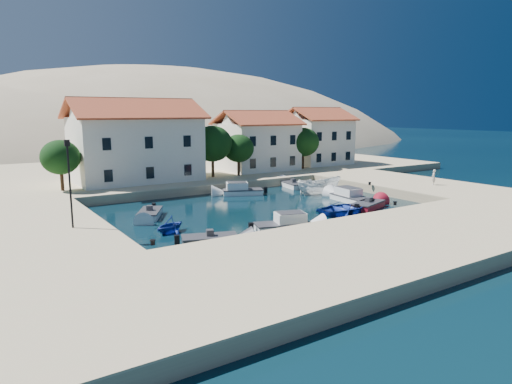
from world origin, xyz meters
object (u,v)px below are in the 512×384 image
at_px(lamppost, 69,175).
at_px(boat_east, 319,194).
at_px(rowboat_south, 345,213).
at_px(building_left, 135,139).
at_px(building_right, 317,135).
at_px(cabin_cruiser_south, 283,225).
at_px(pedestrian, 434,177).
at_px(building_mid, 257,140).
at_px(cabin_cruiser_east, 352,197).

bearing_deg(lamppost, boat_east, 10.29).
distance_m(rowboat_south, boat_east, 9.84).
xyz_separation_m(building_left, rowboat_south, (11.29, -23.79, -5.94)).
height_order(building_left, building_right, building_left).
relative_size(cabin_cruiser_south, pedestrian, 2.70).
bearing_deg(cabin_cruiser_south, pedestrian, 27.39).
xyz_separation_m(building_mid, cabin_cruiser_east, (-2.42, -21.43, -4.75)).
bearing_deg(building_left, building_mid, 3.18).
xyz_separation_m(cabin_cruiser_south, boat_east, (13.06, 10.76, -0.48)).
bearing_deg(rowboat_south, boat_east, -29.54).
bearing_deg(building_mid, building_right, 4.76).
bearing_deg(rowboat_south, cabin_cruiser_south, 101.05).
xyz_separation_m(lamppost, cabin_cruiser_south, (14.24, -5.81, -4.28)).
relative_size(building_right, cabin_cruiser_south, 2.00).
height_order(building_left, building_mid, building_left).
relative_size(building_mid, cabin_cruiser_east, 1.99).
height_order(building_mid, boat_east, building_mid).
height_order(building_left, pedestrian, building_left).
xyz_separation_m(lamppost, boat_east, (27.30, 4.96, -4.75)).
bearing_deg(cabin_cruiser_east, boat_east, 4.27).
relative_size(lamppost, cabin_cruiser_south, 1.32).
relative_size(cabin_cruiser_east, boat_east, 0.98).
distance_m(lamppost, cabin_cruiser_south, 15.96).
bearing_deg(building_mid, boat_east, -97.81).
bearing_deg(building_mid, lamppost, -144.55).
distance_m(lamppost, pedestrian, 38.43).
distance_m(building_mid, cabin_cruiser_east, 22.09).
relative_size(lamppost, boat_east, 1.15).
relative_size(rowboat_south, pedestrian, 3.12).
height_order(lamppost, cabin_cruiser_south, lamppost).
relative_size(cabin_cruiser_south, boat_east, 0.88).
bearing_deg(lamppost, cabin_cruiser_south, -22.19).
distance_m(cabin_cruiser_south, cabin_cruiser_east, 13.92).
relative_size(building_left, building_right, 1.56).
height_order(building_mid, pedestrian, building_mid).
height_order(building_mid, lamppost, building_mid).
relative_size(building_left, building_mid, 1.40).
bearing_deg(boat_east, cabin_cruiser_south, 142.24).
xyz_separation_m(building_left, cabin_cruiser_south, (2.74, -25.81, -5.46)).
relative_size(rowboat_south, cabin_cruiser_east, 1.03).
bearing_deg(rowboat_south, pedestrian, -85.20).
relative_size(building_left, boat_east, 2.72).
xyz_separation_m(building_left, building_mid, (18.00, 1.00, -0.71)).
bearing_deg(cabin_cruiser_south, building_mid, 78.44).
distance_m(building_right, cabin_cruiser_south, 39.26).
bearing_deg(pedestrian, rowboat_south, -28.17).
xyz_separation_m(building_mid, pedestrian, (8.77, -22.87, -3.35)).
bearing_deg(building_mid, pedestrian, -69.01).
bearing_deg(boat_east, building_right, -27.04).
distance_m(cabin_cruiser_east, boat_east, 5.41).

